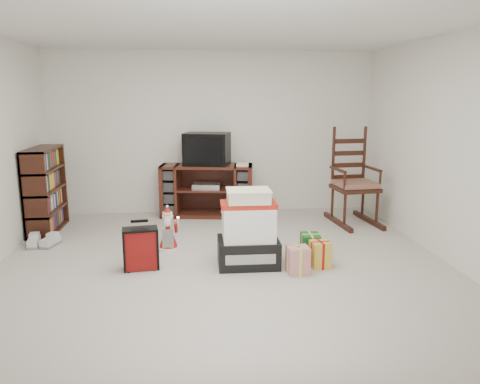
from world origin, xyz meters
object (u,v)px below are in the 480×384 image
Objects in this scene: teddy_bear at (252,242)px; tv_stand at (207,190)px; crt_television at (207,149)px; gift_cluster at (307,255)px; santa_figurine at (237,225)px; mrs_claus_figurine at (168,233)px; bookshelf at (46,191)px; sneaker_pair at (42,242)px; gift_pile at (248,233)px; red_suitcase at (141,249)px; rocking_chair at (353,189)px.

tv_stand is at bearing 103.66° from teddy_bear.
gift_cluster is at bearing -50.78° from crt_television.
santa_figurine is 0.86m from mrs_claus_figurine.
crt_television reaches higher than bookshelf.
santa_figurine reaches higher than sneaker_pair.
sneaker_pair is (-2.08, -1.30, -0.34)m from tv_stand.
mrs_claus_figurine is (-0.90, 0.62, -0.16)m from gift_pile.
rocking_chair is at bearing 21.06° from red_suitcase.
santa_figurine is (-1.78, -0.86, -0.24)m from rocking_chair.
tv_stand is 3.72× the size of teddy_bear.
rocking_chair is 2.14m from teddy_bear.
gift_pile is 2.14× the size of teddy_bear.
gift_pile reaches higher than red_suitcase.
bookshelf is 2.35m from crt_television.
gift_pile is 1.55× the size of mrs_claus_figurine.
red_suitcase is 0.68m from mrs_claus_figurine.
teddy_bear is (2.67, -1.31, -0.38)m from bookshelf.
bookshelf is 0.80× the size of rocking_chair.
bookshelf reaches higher than gift_cluster.
gift_pile is 2.34m from crt_television.
crt_television is at bearing 71.52° from mrs_claus_figurine.
mrs_claus_figurine is 1.38× the size of sneaker_pair.
sneaker_pair is at bearing 163.18° from gift_cluster.
tv_stand is 1.26× the size of bookshelf.
teddy_bear is at bearing -12.57° from sneaker_pair.
bookshelf is 4.31m from rocking_chair.
mrs_claus_figurine is 1.70m from gift_cluster.
teddy_bear is (1.24, 0.28, -0.06)m from red_suitcase.
red_suitcase is at bearing -145.89° from santa_figurine.
mrs_claus_figurine is at bearing -93.67° from crt_television.
tv_stand is 1.92× the size of crt_television.
bookshelf reaches higher than tv_stand.
crt_television reaches higher than gift_pile.
red_suitcase is at bearing 178.51° from gift_cluster.
gift_pile is at bearing -65.53° from crt_television.
crt_television reaches higher than sneaker_pair.
crt_television reaches higher than santa_figurine.
tv_stand is at bearing 62.47° from red_suitcase.
tv_stand is at bearing -102.49° from crt_television.
crt_television reaches higher than red_suitcase.
sneaker_pair is at bearing -133.01° from crt_television.
red_suitcase is (1.43, -1.59, -0.32)m from bookshelf.
rocking_chair is 2.82m from mrs_claus_figurine.
red_suitcase is 1.82m from gift_cluster.
mrs_claus_figurine is (-2.63, -0.97, -0.29)m from rocking_chair.
teddy_bear is 2.63m from sneaker_pair.
rocking_chair is 1.88× the size of gift_cluster.
rocking_chair is 2.01m from gift_cluster.
rocking_chair reaches higher than teddy_bear.
gift_pile reaches higher than teddy_bear.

